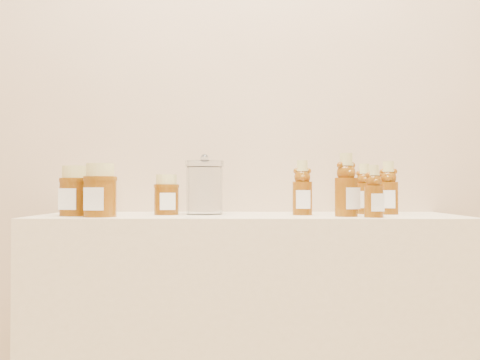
# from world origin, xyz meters

# --- Properties ---
(wall_back) EXTENTS (3.50, 0.02, 2.70)m
(wall_back) POSITION_xyz_m (0.00, 1.75, 1.35)
(wall_back) COLOR tan
(wall_back) RESTS_ON ground
(bear_bottle_back_left) EXTENTS (0.06, 0.06, 0.18)m
(bear_bottle_back_left) POSITION_xyz_m (0.15, 1.54, 0.99)
(bear_bottle_back_left) COLOR #613007
(bear_bottle_back_left) RESTS_ON display_table
(bear_bottle_back_mid) EXTENTS (0.06, 0.06, 0.17)m
(bear_bottle_back_mid) POSITION_xyz_m (0.35, 1.61, 0.98)
(bear_bottle_back_mid) COLOR #613007
(bear_bottle_back_mid) RESTS_ON display_table
(bear_bottle_back_right) EXTENTS (0.08, 0.08, 0.18)m
(bear_bottle_back_right) POSITION_xyz_m (0.41, 1.58, 0.99)
(bear_bottle_back_right) COLOR #613007
(bear_bottle_back_right) RESTS_ON display_table
(bear_bottle_front_left) EXTENTS (0.09, 0.09, 0.19)m
(bear_bottle_front_left) POSITION_xyz_m (0.26, 1.46, 1.00)
(bear_bottle_front_left) COLOR #613007
(bear_bottle_front_left) RESTS_ON display_table
(bear_bottle_front_right) EXTENTS (0.06, 0.06, 0.16)m
(bear_bottle_front_right) POSITION_xyz_m (0.33, 1.42, 0.98)
(bear_bottle_front_right) COLOR #613007
(bear_bottle_front_right) RESTS_ON display_table
(honey_jar_left) EXTENTS (0.10, 0.10, 0.14)m
(honey_jar_left) POSITION_xyz_m (-0.48, 1.49, 0.97)
(honey_jar_left) COLOR #613007
(honey_jar_left) RESTS_ON display_table
(honey_jar_back) EXTENTS (0.09, 0.09, 0.12)m
(honey_jar_back) POSITION_xyz_m (-0.24, 1.55, 0.96)
(honey_jar_back) COLOR #613007
(honey_jar_back) RESTS_ON display_table
(honey_jar_front) EXTENTS (0.10, 0.10, 0.14)m
(honey_jar_front) POSITION_xyz_m (-0.40, 1.44, 0.97)
(honey_jar_front) COLOR #613007
(honey_jar_front) RESTS_ON display_table
(glass_canister) EXTENTS (0.14, 0.14, 0.17)m
(glass_canister) POSITION_xyz_m (-0.13, 1.58, 0.99)
(glass_canister) COLOR white
(glass_canister) RESTS_ON display_table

